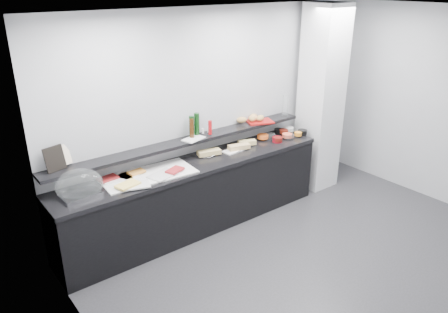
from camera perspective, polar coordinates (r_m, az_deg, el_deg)
ground at (r=5.15m, az=14.42°, el=-14.11°), size 5.00×5.00×0.00m
back_wall at (r=5.82m, az=0.19°, el=5.85°), size 5.00×0.02×2.70m
ceiling at (r=4.20m, az=18.05°, el=17.22°), size 5.00×5.00×0.00m
column at (r=6.59m, az=12.54°, el=7.28°), size 0.50×0.50×2.70m
buffet_cabinet at (r=5.56m, az=-3.63°, el=-5.32°), size 3.60×0.60×0.85m
counter_top at (r=5.37m, az=-3.75°, el=-1.06°), size 3.62×0.62×0.05m
wall_shelf at (r=5.41m, az=-4.86°, el=2.01°), size 3.60×0.25×0.04m
cloche_base at (r=4.76m, az=-18.25°, el=-4.80°), size 0.40×0.28×0.04m
cloche_dome at (r=4.74m, az=-18.38°, el=-3.52°), size 0.56×0.45×0.34m
linen_runner at (r=5.07m, az=-9.87°, el=-2.39°), size 1.10×0.58×0.01m
platter_meat_a at (r=5.03m, az=-13.83°, el=-2.75°), size 0.34×0.26×0.01m
food_meat_a at (r=5.00m, az=-14.95°, el=-2.77°), size 0.23×0.16×0.02m
platter_salmon at (r=5.10m, az=-12.12°, el=-2.25°), size 0.36×0.31×0.01m
food_salmon at (r=5.09m, az=-11.37°, el=-2.00°), size 0.20×0.14×0.02m
platter_cheese at (r=4.81m, az=-11.46°, el=-3.71°), size 0.35×0.29×0.01m
food_cheese at (r=4.80m, az=-12.46°, el=-3.61°), size 0.28×0.21×0.02m
platter_meat_b at (r=5.01m, az=-7.95°, el=-2.38°), size 0.37×0.30×0.01m
food_meat_b at (r=5.07m, az=-6.43°, el=-1.77°), size 0.24×0.20×0.02m
sandwich_plate_left at (r=5.61m, az=-1.87°, el=0.42°), size 0.31×0.15×0.01m
sandwich_food_left at (r=5.54m, az=-1.97°, el=0.54°), size 0.32×0.18×0.06m
tongs_left at (r=5.49m, az=-1.58°, el=0.04°), size 0.16×0.02×0.01m
sandwich_plate_mid at (r=5.72m, az=1.54°, el=0.87°), size 0.38×0.19×0.01m
sandwich_food_mid at (r=5.73m, az=1.97°, el=1.28°), size 0.30×0.18×0.06m
tongs_mid at (r=5.68m, az=2.14°, el=0.80°), size 0.15×0.06×0.01m
sandwich_plate_right at (r=5.91m, az=2.68°, el=1.56°), size 0.32×0.17×0.01m
sandwich_food_right at (r=5.88m, az=3.02°, el=1.84°), size 0.26×0.18×0.06m
tongs_right at (r=5.88m, az=3.65°, el=1.54°), size 0.15×0.08×0.01m
bowl_glass_fruit at (r=6.17m, az=6.02°, el=2.65°), size 0.19×0.19×0.07m
fill_glass_fruit at (r=6.12m, az=5.08°, el=2.62°), size 0.16×0.16×0.05m
bowl_black_jam at (r=6.39m, az=7.13°, el=3.29°), size 0.14×0.14×0.07m
fill_black_jam at (r=6.36m, az=7.81°, el=3.27°), size 0.16×0.16×0.05m
bowl_glass_cream at (r=6.45m, az=8.61°, el=3.38°), size 0.20×0.20×0.07m
fill_glass_cream at (r=6.48m, az=8.44°, el=3.60°), size 0.19×0.19×0.05m
bowl_red_jam at (r=6.06m, az=6.97°, el=2.22°), size 0.17×0.17×0.07m
fill_red_jam at (r=6.04m, az=7.05°, el=2.28°), size 0.14×0.14×0.05m
bowl_glass_salmon at (r=6.19m, az=8.45°, el=2.57°), size 0.21×0.21×0.07m
fill_glass_salmon at (r=6.20m, az=8.25°, el=2.74°), size 0.16×0.16×0.05m
bowl_black_fruit at (r=6.40m, az=10.21°, el=3.14°), size 0.16×0.16×0.07m
fill_black_fruit at (r=6.29m, az=9.65°, el=2.93°), size 0.13×0.13×0.05m
framed_print at (r=4.80m, az=-21.26°, el=-0.27°), size 0.23×0.12×0.26m
print_art at (r=4.85m, az=-20.37°, el=0.10°), size 0.20×0.12×0.22m
condiment_tray at (r=5.41m, az=-3.99°, el=2.33°), size 0.32×0.25×0.01m
bottle_green_a at (r=5.44m, az=-4.25°, el=3.95°), size 0.08×0.08×0.26m
bottle_brown at (r=5.40m, az=-4.25°, el=3.71°), size 0.07×0.07×0.24m
bottle_green_b at (r=5.49m, az=-3.57°, el=4.27°), size 0.08×0.08×0.28m
bottle_hot at (r=5.51m, az=-1.83°, el=3.80°), size 0.06×0.06×0.18m
shaker_salt at (r=5.55m, az=-2.77°, el=3.35°), size 0.03×0.03×0.07m
shaker_pepper at (r=5.60m, az=-2.04°, el=3.52°), size 0.03×0.03×0.07m
bread_tray at (r=6.06m, az=4.70°, el=4.57°), size 0.41×0.35×0.02m
bread_roll_nw at (r=5.95m, az=2.33°, el=4.81°), size 0.17×0.14×0.08m
bread_roll_n at (r=6.10m, az=3.86°, el=5.20°), size 0.17×0.13×0.08m
bread_roll_ne at (r=6.07m, az=3.79°, el=5.12°), size 0.16×0.13×0.08m
bread_roll_s at (r=6.05m, az=4.76°, el=5.03°), size 0.16×0.13×0.08m
bread_roll_midw at (r=6.03m, az=3.82°, el=5.01°), size 0.17×0.14×0.08m
bread_roll_mide at (r=6.01m, az=3.78°, el=4.94°), size 0.15×0.12×0.08m
carafe at (r=6.35m, az=8.00°, el=6.56°), size 0.11×0.11×0.30m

